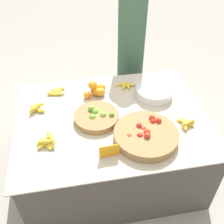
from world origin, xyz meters
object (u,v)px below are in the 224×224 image
lime_bowl (97,117)px  metal_bowl (154,92)px  tomato_basket (146,135)px  price_sign (109,151)px  vendor_person (131,47)px

lime_bowl → metal_bowl: size_ratio=1.10×
tomato_basket → metal_bowl: bearing=66.3°
tomato_basket → metal_bowl: tomato_basket is taller
tomato_basket → price_sign: price_sign is taller
metal_bowl → tomato_basket: bearing=-113.7°
lime_bowl → metal_bowl: (0.54, 0.22, 0.01)m
vendor_person → tomato_basket: bearing=-98.5°
lime_bowl → metal_bowl: bearing=22.4°
price_sign → lime_bowl: bearing=92.4°
vendor_person → metal_bowl: bearing=-87.6°
tomato_basket → lime_bowl: bearing=140.2°
tomato_basket → price_sign: size_ratio=3.35×
lime_bowl → vendor_person: (0.51, 0.98, 0.07)m
tomato_basket → metal_bowl: size_ratio=1.47×
tomato_basket → vendor_person: 1.27m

